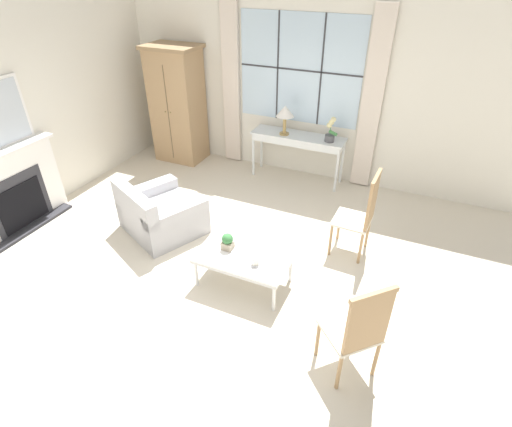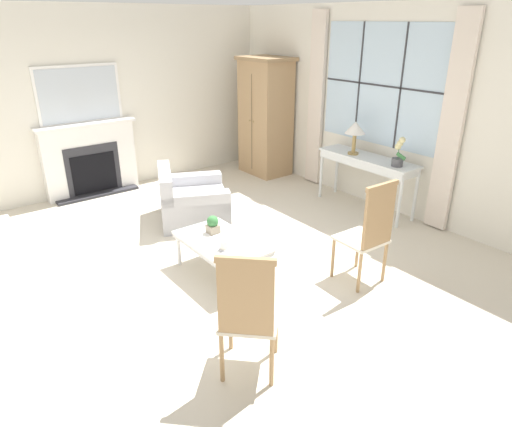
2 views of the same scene
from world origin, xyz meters
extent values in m
plane|color=beige|center=(0.00, 0.00, 0.00)|extent=(14.00, 14.00, 0.00)
cube|color=silver|center=(0.00, 3.03, 1.40)|extent=(7.20, 0.06, 2.80)
cube|color=silver|center=(0.00, 3.00, 1.73)|extent=(1.98, 0.01, 1.63)
cube|color=#2D2D33|center=(-0.36, 2.99, 1.73)|extent=(0.02, 0.02, 1.63)
cube|color=#2D2D33|center=(0.36, 2.99, 1.73)|extent=(0.02, 0.02, 1.63)
cube|color=#2D2D33|center=(0.00, 2.99, 1.73)|extent=(1.98, 0.02, 0.02)
cube|color=beige|center=(-1.18, 2.95, 1.37)|extent=(0.30, 0.06, 2.70)
cube|color=beige|center=(1.18, 2.95, 1.37)|extent=(0.30, 0.06, 2.70)
cube|color=silver|center=(-3.03, 0.60, 1.40)|extent=(0.06, 7.20, 2.80)
cube|color=#2D2D33|center=(-2.83, -0.20, 0.02)|extent=(0.34, 1.28, 0.04)
cube|color=white|center=(-2.91, -0.20, 0.55)|extent=(0.18, 1.42, 1.09)
cube|color=black|center=(-2.81, -0.20, 0.36)|extent=(0.02, 0.68, 0.60)
cube|color=#2D2D33|center=(-2.82, -0.20, 0.42)|extent=(0.01, 0.84, 0.76)
cube|color=tan|center=(-2.10, 2.65, 0.97)|extent=(0.83, 0.60, 1.94)
cube|color=#977752|center=(-2.10, 2.65, 1.97)|extent=(0.91, 0.66, 0.06)
cube|color=brown|center=(-2.10, 2.35, 0.93)|extent=(0.01, 0.01, 1.63)
sphere|color=#997F4C|center=(-2.15, 2.34, 0.97)|extent=(0.03, 0.03, 0.03)
sphere|color=#997F4C|center=(-2.05, 2.34, 0.97)|extent=(0.03, 0.03, 0.03)
cube|color=silver|center=(0.14, 2.73, 0.77)|extent=(1.53, 0.43, 0.03)
cube|color=silver|center=(0.14, 2.73, 0.71)|extent=(1.47, 0.41, 0.10)
cylinder|color=silver|center=(-0.59, 2.55, 0.38)|extent=(0.04, 0.04, 0.76)
cylinder|color=silver|center=(0.86, 2.55, 0.38)|extent=(0.04, 0.04, 0.76)
cylinder|color=silver|center=(-0.59, 2.90, 0.38)|extent=(0.04, 0.04, 0.76)
cylinder|color=silver|center=(0.86, 2.90, 0.38)|extent=(0.04, 0.04, 0.76)
cylinder|color=#9E7F47|center=(-0.08, 2.66, 0.80)|extent=(0.16, 0.16, 0.02)
cylinder|color=#9E7F47|center=(-0.08, 2.66, 0.95)|extent=(0.05, 0.05, 0.28)
cone|color=white|center=(-0.08, 2.66, 1.17)|extent=(0.29, 0.29, 0.17)
cylinder|color=#4C4C51|center=(0.66, 2.68, 0.84)|extent=(0.15, 0.15, 0.11)
cylinder|color=#38753D|center=(0.66, 2.68, 1.03)|extent=(0.01, 0.01, 0.27)
cube|color=#38753D|center=(0.71, 2.68, 0.93)|extent=(0.14, 0.02, 0.09)
sphere|color=beige|center=(0.64, 2.69, 1.04)|extent=(0.08, 0.08, 0.08)
sphere|color=beige|center=(0.66, 2.69, 1.09)|extent=(0.08, 0.08, 0.08)
sphere|color=beige|center=(0.69, 2.69, 1.14)|extent=(0.08, 0.08, 0.08)
cube|color=#B2B2B7|center=(-1.04, 0.54, 0.20)|extent=(1.27, 1.22, 0.39)
cube|color=#B2B2B7|center=(-1.19, 0.21, 0.56)|extent=(0.96, 0.56, 0.35)
cube|color=#B2B2B7|center=(-1.39, 0.71, 0.27)|extent=(0.56, 0.89, 0.53)
cube|color=#B2B2B7|center=(-0.68, 0.37, 0.27)|extent=(0.56, 0.89, 0.53)
cube|color=beige|center=(1.41, 1.11, 0.47)|extent=(0.46, 0.46, 0.03)
cube|color=#9E7A51|center=(1.61, 1.11, 0.79)|extent=(0.05, 0.41, 0.61)
cube|color=#9E7A51|center=(1.61, 1.11, 1.12)|extent=(0.06, 0.43, 0.05)
cylinder|color=#9E7A51|center=(1.22, 0.93, 0.23)|extent=(0.04, 0.04, 0.46)
cylinder|color=#9E7A51|center=(1.23, 1.31, 0.23)|extent=(0.04, 0.04, 0.46)
cylinder|color=#9E7A51|center=(1.60, 0.92, 0.23)|extent=(0.04, 0.04, 0.46)
cylinder|color=#9E7A51|center=(1.61, 1.30, 0.23)|extent=(0.04, 0.04, 0.46)
cube|color=beige|center=(1.78, -0.61, 0.46)|extent=(0.62, 0.62, 0.03)
cube|color=#9E7A51|center=(1.93, -0.75, 0.77)|extent=(0.31, 0.31, 0.58)
cube|color=#9E7A51|center=(1.93, -0.75, 1.08)|extent=(0.33, 0.33, 0.05)
cylinder|color=#9E7A51|center=(1.51, -0.61, 0.22)|extent=(0.04, 0.04, 0.45)
cylinder|color=#9E7A51|center=(1.78, -0.34, 0.22)|extent=(0.04, 0.04, 0.45)
cylinder|color=#9E7A51|center=(1.78, -0.88, 0.22)|extent=(0.04, 0.04, 0.45)
cylinder|color=#9E7A51|center=(2.05, -0.61, 0.22)|extent=(0.04, 0.04, 0.45)
cube|color=silver|center=(0.45, 0.01, 0.40)|extent=(1.06, 0.62, 0.03)
cube|color=beige|center=(0.45, 0.01, 0.37)|extent=(1.04, 0.61, 0.04)
cylinder|color=silver|center=(-0.03, -0.25, 0.19)|extent=(0.04, 0.04, 0.39)
cylinder|color=silver|center=(0.92, -0.25, 0.19)|extent=(0.04, 0.04, 0.39)
cylinder|color=silver|center=(-0.03, 0.27, 0.19)|extent=(0.04, 0.04, 0.39)
cylinder|color=silver|center=(0.92, 0.27, 0.19)|extent=(0.04, 0.04, 0.39)
cube|color=tan|center=(0.23, 0.05, 0.46)|extent=(0.12, 0.12, 0.09)
sphere|color=#38753D|center=(0.23, 0.05, 0.55)|extent=(0.13, 0.13, 0.13)
cylinder|color=silver|center=(0.64, -0.08, 0.42)|extent=(0.12, 0.12, 0.01)
cylinder|color=white|center=(0.64, -0.08, 0.47)|extent=(0.08, 0.08, 0.09)
cylinder|color=black|center=(0.64, -0.08, 0.52)|extent=(0.00, 0.00, 0.01)
camera|label=1|loc=(2.00, -3.11, 3.25)|focal=28.00mm
camera|label=2|loc=(4.12, -2.34, 2.59)|focal=32.00mm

